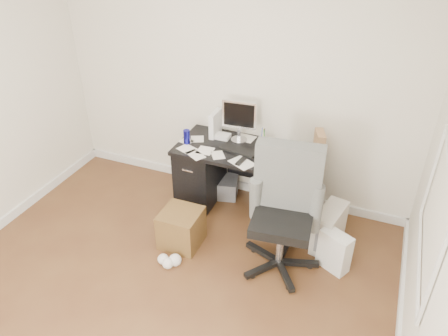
# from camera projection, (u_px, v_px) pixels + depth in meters

# --- Properties ---
(ground) EXTENTS (4.00, 4.00, 0.00)m
(ground) POSITION_uv_depth(u_px,v_px,m) (148.00, 309.00, 3.71)
(ground) COLOR #492917
(ground) RESTS_ON ground
(room_shell) EXTENTS (4.02, 4.02, 2.71)m
(room_shell) POSITION_uv_depth(u_px,v_px,m) (131.00, 135.00, 2.84)
(room_shell) COLOR silver
(room_shell) RESTS_ON ground
(desk) EXTENTS (1.50, 0.70, 0.75)m
(desk) POSITION_uv_depth(u_px,v_px,m) (247.00, 178.00, 4.70)
(desk) COLOR black
(desk) RESTS_ON ground
(loose_papers) EXTENTS (1.10, 0.60, 0.00)m
(loose_papers) POSITION_uv_depth(u_px,v_px,m) (228.00, 149.00, 4.54)
(loose_papers) COLOR silver
(loose_papers) RESTS_ON desk
(lcd_monitor) EXTENTS (0.39, 0.24, 0.47)m
(lcd_monitor) POSITION_uv_depth(u_px,v_px,m) (239.00, 121.00, 4.57)
(lcd_monitor) COLOR silver
(lcd_monitor) RESTS_ON desk
(keyboard) EXTENTS (0.41, 0.20, 0.02)m
(keyboard) POSITION_uv_depth(u_px,v_px,m) (238.00, 150.00, 4.48)
(keyboard) COLOR black
(keyboard) RESTS_ON desk
(computer_mouse) EXTENTS (0.09, 0.09, 0.07)m
(computer_mouse) POSITION_uv_depth(u_px,v_px,m) (280.00, 153.00, 4.39)
(computer_mouse) COLOR silver
(computer_mouse) RESTS_ON desk
(travel_mug) EXTENTS (0.07, 0.07, 0.16)m
(travel_mug) POSITION_uv_depth(u_px,v_px,m) (187.00, 137.00, 4.59)
(travel_mug) COLOR #161596
(travel_mug) RESTS_ON desk
(white_binder) EXTENTS (0.11, 0.24, 0.28)m
(white_binder) POSITION_uv_depth(u_px,v_px,m) (215.00, 124.00, 4.72)
(white_binder) COLOR silver
(white_binder) RESTS_ON desk
(magazine_file) EXTENTS (0.18, 0.24, 0.25)m
(magazine_file) POSITION_uv_depth(u_px,v_px,m) (319.00, 144.00, 4.37)
(magazine_file) COLOR olive
(magazine_file) RESTS_ON desk
(pen_cup) EXTENTS (0.12, 0.12, 0.22)m
(pen_cup) POSITION_uv_depth(u_px,v_px,m) (263.00, 138.00, 4.51)
(pen_cup) COLOR brown
(pen_cup) RESTS_ON desk
(yellow_book) EXTENTS (0.22, 0.26, 0.04)m
(yellow_book) POSITION_uv_depth(u_px,v_px,m) (287.00, 165.00, 4.21)
(yellow_book) COLOR yellow
(yellow_book) RESTS_ON desk
(paper_remote) EXTENTS (0.31, 0.29, 0.02)m
(paper_remote) POSITION_uv_depth(u_px,v_px,m) (242.00, 162.00, 4.29)
(paper_remote) COLOR silver
(paper_remote) RESTS_ON desk
(office_chair) EXTENTS (0.76, 0.76, 1.21)m
(office_chair) POSITION_uv_depth(u_px,v_px,m) (283.00, 215.00, 3.83)
(office_chair) COLOR #4E514F
(office_chair) RESTS_ON ground
(pc_tower) EXTENTS (0.29, 0.48, 0.44)m
(pc_tower) POSITION_uv_depth(u_px,v_px,m) (329.00, 228.00, 4.27)
(pc_tower) COLOR beige
(pc_tower) RESTS_ON ground
(shopping_bag) EXTENTS (0.36, 0.32, 0.40)m
(shopping_bag) POSITION_uv_depth(u_px,v_px,m) (334.00, 251.00, 4.03)
(shopping_bag) COLOR silver
(shopping_bag) RESTS_ON ground
(wicker_basket) EXTENTS (0.38, 0.38, 0.38)m
(wicker_basket) POSITION_uv_depth(u_px,v_px,m) (181.00, 228.00, 4.32)
(wicker_basket) COLOR #4C2D17
(wicker_basket) RESTS_ON ground
(desk_printer) EXTENTS (0.43, 0.38, 0.21)m
(desk_printer) POSITION_uv_depth(u_px,v_px,m) (222.00, 187.00, 5.08)
(desk_printer) COLOR slate
(desk_printer) RESTS_ON ground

